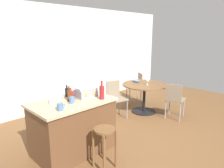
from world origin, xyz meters
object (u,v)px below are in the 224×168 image
bottle_3 (102,92)px  cup_1 (72,100)px  bottle_2 (71,95)px  folding_chair_far (136,85)px  folding_chair_left (116,96)px  bottle_1 (67,92)px  dining_table (144,91)px  serving_bowl (136,81)px  toolbox (86,92)px  bottle_0 (69,95)px  cup_2 (58,97)px  cup_0 (52,101)px  kitchen_island (73,126)px  wine_glass (148,81)px  folding_chair_near (175,98)px  wooden_stool (105,140)px  cup_3 (60,107)px

bottle_3 → cup_1: bearing=159.1°
bottle_2 → folding_chair_far: bearing=17.3°
folding_chair_left → bottle_1: (-1.51, -0.29, 0.46)m
folding_chair_far → bottle_3: bottle_3 is taller
dining_table → serving_bowl: (0.04, 0.30, 0.20)m
toolbox → cup_1: size_ratio=3.06×
bottle_0 → serving_bowl: size_ratio=1.37×
dining_table → cup_2: bearing=-177.9°
bottle_0 → bottle_3: size_ratio=0.79×
bottle_0 → cup_0: (-0.27, 0.07, -0.05)m
cup_0 → cup_2: cup_2 is taller
kitchen_island → wine_glass: size_ratio=9.27×
folding_chair_near → toolbox: toolbox is taller
kitchen_island → dining_table: bearing=7.1°
folding_chair_far → bottle_2: size_ratio=4.53×
wooden_stool → dining_table: 2.51m
folding_chair_near → folding_chair_far: folding_chair_near is taller
cup_1 → cup_2: cup_2 is taller
dining_table → bottle_0: bottle_0 is taller
kitchen_island → dining_table: (2.37, 0.29, 0.11)m
cup_0 → cup_3: (-0.07, -0.36, 0.01)m
toolbox → folding_chair_near: bearing=-13.2°
bottle_1 → wine_glass: bottle_1 is taller
bottle_3 → serving_bowl: size_ratio=1.74×
cup_0 → serving_bowl: (2.70, 0.48, -0.18)m
folding_chair_far → cup_3: size_ratio=6.76×
bottle_1 → folding_chair_left: bearing=10.9°
wooden_stool → folding_chair_near: (2.42, 0.22, 0.06)m
bottle_0 → bottle_2: size_ratio=1.31×
folding_chair_left → bottle_2: 1.67m
folding_chair_near → bottle_3: bottle_3 is taller
wooden_stool → cup_3: bearing=132.5°
dining_table → folding_chair_far: 0.90m
dining_table → folding_chair_far: size_ratio=1.32×
bottle_0 → cup_3: (-0.34, -0.28, -0.04)m
wooden_stool → toolbox: 0.93m
cup_1 → serving_bowl: cup_1 is taller
kitchen_island → cup_2: cup_2 is taller
dining_table → cup_0: cup_0 is taller
cup_3 → serving_bowl: (2.77, 0.84, -0.18)m
kitchen_island → wooden_stool: (0.07, -0.71, 0.00)m
kitchen_island → bottle_1: size_ratio=6.36×
bottle_1 → serving_bowl: bearing=8.1°
bottle_3 → wooden_stool: bearing=-128.5°
folding_chair_near → dining_table: bearing=99.0°
serving_bowl → toolbox: bearing=-164.7°
serving_bowl → cup_3: bearing=-163.2°
bottle_2 → bottle_1: bearing=80.5°
folding_chair_far → cup_3: bearing=-159.2°
folding_chair_near → cup_1: 2.62m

